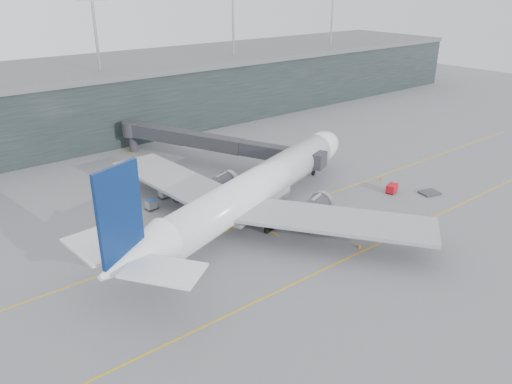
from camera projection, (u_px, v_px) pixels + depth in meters
ground at (210, 221)px, 73.95m from camera, size 320.00×320.00×0.00m
taxiline_a at (225, 231)px, 71.07m from camera, size 160.00×0.25×0.02m
taxiline_b at (303, 279)px, 59.58m from camera, size 160.00×0.25×0.02m
taxiline_lead_main at (172, 175)px, 91.18m from camera, size 0.25×60.00×0.02m
terminal at (65, 101)px, 112.61m from camera, size 240.00×36.00×29.00m
main_aircraft at (256, 188)px, 73.77m from camera, size 56.39×52.01×16.31m
jet_bridge at (213, 138)px, 96.43m from camera, size 18.89×44.35×6.25m
gse_cart at (392, 188)px, 83.51m from camera, size 2.48×1.95×1.48m
baggage_dolly at (430, 193)px, 83.35m from camera, size 3.55×3.11×0.30m
uld_a at (151, 205)px, 77.41m from camera, size 1.87×1.56×1.59m
uld_b at (164, 193)px, 81.57m from camera, size 1.90×1.55×1.65m
uld_c at (179, 195)px, 80.62m from camera, size 1.80×1.46×1.61m
cone_nose at (381, 178)px, 88.95m from camera, size 0.50×0.50×0.79m
cone_wing_stbd at (359, 245)px, 66.54m from camera, size 0.43×0.43×0.69m
cone_wing_port at (205, 184)px, 86.16m from camera, size 0.49×0.49×0.78m
cone_tail at (190, 268)px, 61.26m from camera, size 0.51×0.51×0.80m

